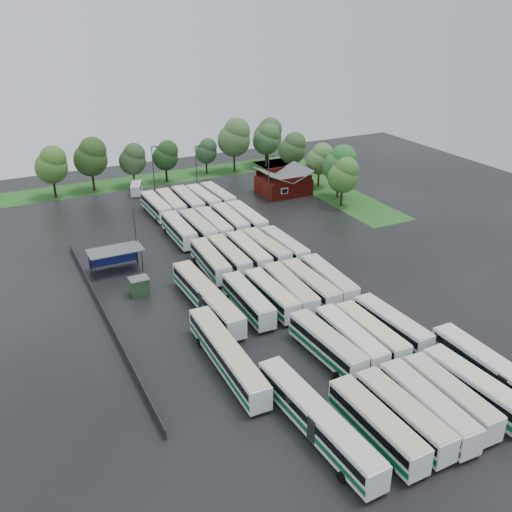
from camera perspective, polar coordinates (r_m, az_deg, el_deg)
name	(u,v)px	position (r m, az deg, el deg)	size (l,w,h in m)	color
ground	(282,309)	(78.00, 2.65, -5.27)	(160.00, 160.00, 0.00)	black
brick_building	(284,185)	(122.31, 2.77, 7.12)	(10.07, 8.60, 5.39)	#661109
wash_shed	(115,252)	(89.83, -13.95, 0.38)	(8.20, 4.20, 3.58)	#2D2D30
utility_hut	(139,286)	(82.44, -11.59, -2.98)	(2.70, 2.20, 2.62)	#244425
grass_strip_north	(153,179)	(134.21, -10.25, 7.54)	(80.00, 10.00, 0.01)	#21541A
grass_strip_east	(323,187)	(127.90, 6.69, 6.91)	(10.00, 50.00, 0.01)	#21541A
west_fence	(105,315)	(77.76, -14.85, -5.76)	(0.10, 50.00, 1.20)	#2D2D30
bus_r0c0	(376,425)	(57.52, 11.95, -16.17)	(2.86, 12.34, 3.42)	white
bus_r0c1	(403,414)	(59.26, 14.49, -15.07)	(2.84, 12.22, 3.39)	white
bus_r0c2	(427,406)	(60.82, 16.75, -14.15)	(2.93, 12.48, 3.46)	white
bus_r0c3	(450,396)	(62.82, 18.80, -13.13)	(2.75, 12.05, 3.34)	white
bus_r0c4	(473,387)	(64.85, 20.90, -12.11)	(3.23, 12.40, 3.42)	white
bus_r1c1	(327,345)	(67.62, 7.08, -8.78)	(3.20, 12.42, 3.43)	white
bus_r1c2	(350,339)	(69.07, 9.39, -8.17)	(2.88, 12.23, 3.39)	white
bus_r1c3	(371,334)	(70.57, 11.42, -7.61)	(2.58, 11.90, 3.31)	white
bus_r1c4	(392,325)	(72.82, 13.42, -6.71)	(3.07, 12.06, 3.33)	white
bus_r2c0	(248,300)	(76.21, -0.80, -4.42)	(2.86, 12.12, 3.36)	white
bus_r2c1	(271,295)	(77.57, 1.55, -3.89)	(2.58, 11.85, 3.29)	white
bus_r2c2	(290,290)	(78.81, 3.41, -3.37)	(3.17, 12.48, 3.45)	white
bus_r2c3	(310,285)	(80.27, 5.42, -2.90)	(2.65, 12.23, 3.40)	white
bus_r2c4	(329,280)	(81.88, 7.27, -2.40)	(3.22, 12.40, 3.42)	white
bus_r3c0	(210,261)	(87.39, -4.60, -0.47)	(3.17, 12.16, 3.35)	white
bus_r3c1	(229,256)	(88.61, -2.69, -0.04)	(2.74, 12.00, 3.33)	white
bus_r3c2	(249,253)	(89.77, -0.73, 0.34)	(2.77, 12.10, 3.36)	white
bus_r3c3	(266,249)	(91.20, 0.99, 0.74)	(3.06, 12.14, 3.35)	white
bus_r3c4	(284,246)	(92.18, 2.85, 0.96)	(2.72, 11.87, 3.29)	white
bus_r4c0	(179,230)	(99.27, -7.72, 2.60)	(2.79, 12.19, 3.38)	white
bus_r4c1	(198,228)	(99.71, -5.78, 2.81)	(2.66, 12.29, 3.42)	white
bus_r4c2	(214,225)	(100.80, -4.21, 3.10)	(2.77, 12.04, 3.34)	white
bus_r4c3	(230,221)	(102.48, -2.58, 3.53)	(2.99, 12.24, 3.39)	white
bus_r4c4	(247,219)	(103.30, -0.92, 3.76)	(2.79, 12.46, 3.46)	white
bus_r5c0	(156,206)	(111.30, -9.96, 4.92)	(2.66, 11.92, 3.31)	white
bus_r5c1	(171,204)	(111.97, -8.48, 5.16)	(2.90, 12.16, 3.37)	white
bus_r5c2	(188,201)	(112.78, -6.82, 5.44)	(2.86, 12.51, 3.47)	white
bus_r5c3	(203,199)	(113.86, -5.30, 5.66)	(2.97, 12.15, 3.36)	white
bus_r5c4	(218,197)	(115.24, -3.83, 5.95)	(2.92, 12.13, 3.36)	white
artic_bus_west_a	(317,420)	(57.18, 6.13, -15.98)	(3.38, 18.36, 3.39)	white
artic_bus_west_b	(207,298)	(76.90, -4.93, -4.16)	(3.09, 18.76, 3.47)	white
artic_bus_west_c	(227,355)	(65.48, -2.93, -9.86)	(2.99, 18.23, 3.37)	white
artic_bus_east	(503,379)	(67.08, 23.43, -11.20)	(2.77, 18.79, 3.48)	white
minibus	(136,188)	(124.47, -11.88, 6.66)	(3.73, 5.71, 2.34)	silver
tree_north_0	(52,165)	(125.28, -19.73, 8.60)	(6.63, 6.63, 10.99)	black
tree_north_1	(91,157)	(127.07, -16.15, 9.53)	(7.09, 7.09, 11.75)	black
tree_north_2	(133,159)	(128.27, -12.20, 9.48)	(5.87, 5.87, 9.72)	black
tree_north_3	(166,155)	(130.52, -8.98, 9.92)	(5.71, 5.71, 9.45)	black
tree_north_4	(207,151)	(136.00, -4.95, 10.44)	(5.08, 5.08, 8.42)	black
tree_north_5	(235,137)	(136.53, -2.13, 11.79)	(7.72, 7.72, 12.78)	#30261A
tree_north_6	(269,134)	(142.82, 1.26, 12.07)	(6.98, 6.98, 11.57)	black
tree_east_0	(344,175)	(114.52, 8.80, 8.02)	(6.07, 6.07, 10.05)	black
tree_east_1	(340,164)	(119.35, 8.45, 9.11)	(6.76, 6.76, 11.20)	#39281F
tree_east_2	(320,159)	(126.35, 6.46, 9.66)	(5.88, 5.88, 9.74)	black
tree_east_3	(293,148)	(133.32, 3.72, 10.74)	(6.25, 6.25, 10.36)	black
tree_east_4	(267,139)	(140.45, 1.12, 11.65)	(6.54, 6.54, 10.84)	#342619
lamp_post_ne	(269,176)	(115.18, 1.33, 8.00)	(1.51, 0.29, 9.80)	#2D2D30
lamp_post_nw	(136,232)	(90.71, -11.91, 2.38)	(1.39, 0.27, 9.01)	#2D2D30
lamp_post_back_w	(154,167)	(121.46, -10.19, 8.71)	(1.61, 0.31, 10.49)	#2D2D30
lamp_post_back_e	(197,163)	(126.50, -5.96, 9.23)	(1.39, 0.27, 9.06)	#2D2D30
puddle_0	(357,389)	(64.52, 10.04, -12.93)	(6.26, 6.26, 0.01)	black
puddle_1	(450,388)	(67.07, 18.79, -12.39)	(2.99, 2.99, 0.01)	black
puddle_2	(224,324)	(74.70, -3.24, -6.76)	(6.01, 6.01, 0.01)	black
puddle_3	(343,312)	(77.88, 8.66, -5.60)	(2.99, 2.99, 0.01)	black
puddle_4	(429,346)	(73.25, 16.91, -8.65)	(3.19, 3.19, 0.01)	black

